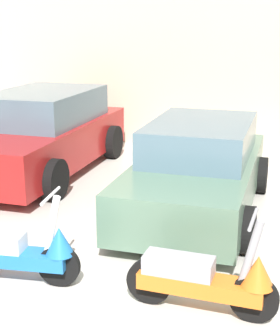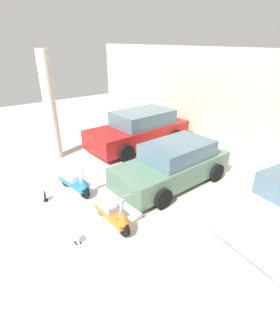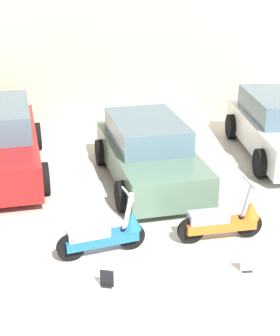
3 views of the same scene
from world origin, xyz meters
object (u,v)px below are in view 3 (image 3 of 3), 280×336
scooter_front_right (224,220)px  placard_near_left_scooter (107,279)px  scooter_front_left (105,234)px  placard_near_right_scooter (247,264)px  car_rear_center (149,153)px

scooter_front_right → placard_near_left_scooter: size_ratio=5.67×
scooter_front_left → placard_near_right_scooter: (2.04, -0.91, -0.25)m
scooter_front_left → placard_near_right_scooter: 2.25m
placard_near_left_scooter → placard_near_right_scooter: 2.14m
scooter_front_right → car_rear_center: car_rear_center is taller
car_rear_center → scooter_front_left: bearing=-27.6°
car_rear_center → scooter_front_right: bearing=12.6°
placard_near_left_scooter → scooter_front_left: bearing=83.6°
scooter_front_right → placard_near_right_scooter: size_ratio=5.67×
scooter_front_left → car_rear_center: 3.04m
car_rear_center → placard_near_left_scooter: car_rear_center is taller
scooter_front_right → placard_near_right_scooter: bearing=-88.4°
scooter_front_left → car_rear_center: car_rear_center is taller
scooter_front_right → placard_near_left_scooter: scooter_front_right is taller
scooter_front_left → placard_near_left_scooter: size_ratio=5.58×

